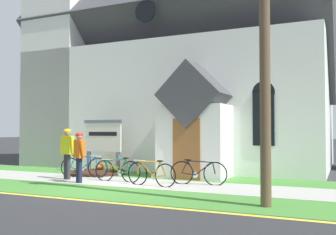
{
  "coord_description": "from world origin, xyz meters",
  "views": [
    {
      "loc": [
        6.35,
        -9.69,
        1.69
      ],
      "look_at": [
        0.93,
        2.18,
        2.12
      ],
      "focal_mm": 41.69,
      "sensor_mm": 36.0,
      "label": 1
    }
  ],
  "objects_px": {
    "bicycle_black": "(118,170)",
    "cyclist_in_red_jersey": "(79,154)",
    "bicycle_orange": "(198,172)",
    "church_sign": "(103,138)",
    "cyclist_in_blue_jersey": "(67,149)",
    "bicycle_green": "(84,167)",
    "bicycle_blue": "(151,174)"
  },
  "relations": [
    {
      "from": "bicycle_black",
      "to": "cyclist_in_red_jersey",
      "type": "relative_size",
      "value": 1.05
    },
    {
      "from": "bicycle_orange",
      "to": "church_sign",
      "type": "bearing_deg",
      "value": 159.67
    },
    {
      "from": "bicycle_black",
      "to": "cyclist_in_red_jersey",
      "type": "bearing_deg",
      "value": -140.96
    },
    {
      "from": "bicycle_orange",
      "to": "cyclist_in_blue_jersey",
      "type": "distance_m",
      "value": 4.65
    },
    {
      "from": "cyclist_in_red_jersey",
      "to": "cyclist_in_blue_jersey",
      "type": "distance_m",
      "value": 1.07
    },
    {
      "from": "cyclist_in_blue_jersey",
      "to": "bicycle_green",
      "type": "bearing_deg",
      "value": 77.61
    },
    {
      "from": "cyclist_in_red_jersey",
      "to": "cyclist_in_blue_jersey",
      "type": "relative_size",
      "value": 0.93
    },
    {
      "from": "bicycle_orange",
      "to": "bicycle_green",
      "type": "bearing_deg",
      "value": 178.9
    },
    {
      "from": "church_sign",
      "to": "bicycle_green",
      "type": "bearing_deg",
      "value": -80.12
    },
    {
      "from": "bicycle_green",
      "to": "cyclist_in_blue_jersey",
      "type": "relative_size",
      "value": 0.98
    },
    {
      "from": "bicycle_green",
      "to": "church_sign",
      "type": "bearing_deg",
      "value": 99.88
    },
    {
      "from": "church_sign",
      "to": "cyclist_in_red_jersey",
      "type": "bearing_deg",
      "value": -70.25
    },
    {
      "from": "bicycle_blue",
      "to": "cyclist_in_red_jersey",
      "type": "height_order",
      "value": "cyclist_in_red_jersey"
    },
    {
      "from": "church_sign",
      "to": "cyclist_in_blue_jersey",
      "type": "relative_size",
      "value": 1.21
    },
    {
      "from": "church_sign",
      "to": "bicycle_blue",
      "type": "xyz_separation_m",
      "value": [
        3.48,
        -2.57,
        -1.0
      ]
    },
    {
      "from": "bicycle_black",
      "to": "cyclist_in_blue_jersey",
      "type": "bearing_deg",
      "value": -172.65
    },
    {
      "from": "bicycle_blue",
      "to": "bicycle_black",
      "type": "relative_size",
      "value": 1.01
    },
    {
      "from": "cyclist_in_blue_jersey",
      "to": "church_sign",
      "type": "bearing_deg",
      "value": 93.09
    },
    {
      "from": "bicycle_green",
      "to": "cyclist_in_red_jersey",
      "type": "bearing_deg",
      "value": -59.0
    },
    {
      "from": "bicycle_orange",
      "to": "bicycle_black",
      "type": "height_order",
      "value": "bicycle_black"
    },
    {
      "from": "church_sign",
      "to": "cyclist_in_red_jersey",
      "type": "height_order",
      "value": "church_sign"
    },
    {
      "from": "church_sign",
      "to": "bicycle_black",
      "type": "distance_m",
      "value": 3.1
    },
    {
      "from": "bicycle_orange",
      "to": "bicycle_green",
      "type": "relative_size",
      "value": 1.05
    },
    {
      "from": "bicycle_black",
      "to": "bicycle_orange",
      "type": "bearing_deg",
      "value": 8.45
    },
    {
      "from": "bicycle_black",
      "to": "church_sign",
      "type": "bearing_deg",
      "value": 133.31
    },
    {
      "from": "bicycle_green",
      "to": "bicycle_black",
      "type": "height_order",
      "value": "bicycle_green"
    },
    {
      "from": "bicycle_orange",
      "to": "cyclist_in_blue_jersey",
      "type": "xyz_separation_m",
      "value": [
        -4.56,
        -0.64,
        0.65
      ]
    },
    {
      "from": "bicycle_blue",
      "to": "cyclist_in_blue_jersey",
      "type": "distance_m",
      "value": 3.42
    },
    {
      "from": "church_sign",
      "to": "bicycle_black",
      "type": "xyz_separation_m",
      "value": [
        2.01,
        -2.13,
        -1.01
      ]
    },
    {
      "from": "bicycle_blue",
      "to": "bicycle_green",
      "type": "height_order",
      "value": "bicycle_green"
    },
    {
      "from": "bicycle_blue",
      "to": "bicycle_green",
      "type": "distance_m",
      "value": 3.33
    },
    {
      "from": "bicycle_blue",
      "to": "cyclist_in_blue_jersey",
      "type": "xyz_separation_m",
      "value": [
        -3.35,
        0.2,
        0.66
      ]
    }
  ]
}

